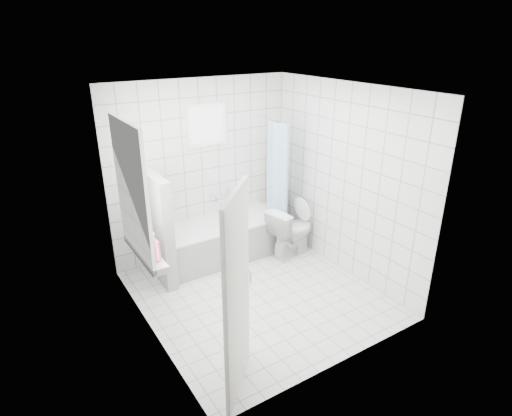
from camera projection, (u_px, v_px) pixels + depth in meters
ground at (257, 294)px, 5.57m from camera, size 3.00×3.00×0.00m
ceiling at (257, 89)px, 4.57m from camera, size 3.00×3.00×0.00m
wall_back at (202, 170)px, 6.24m from camera, size 2.80×0.02×2.60m
wall_front at (346, 253)px, 3.90m from camera, size 2.80×0.02×2.60m
wall_left at (142, 229)px, 4.38m from camera, size 0.02×3.00×2.60m
wall_right at (345, 181)px, 5.76m from camera, size 0.02×3.00×2.60m
window_left at (134, 192)px, 4.52m from camera, size 0.01×0.90×1.40m
window_back at (208, 125)px, 6.01m from camera, size 0.50×0.01×0.50m
window_sill at (145, 252)px, 4.82m from camera, size 0.18×1.02×0.08m
door at (237, 297)px, 3.78m from camera, size 0.58×0.61×2.00m
bathtub at (222, 240)px, 6.38m from camera, size 1.83×0.77×0.58m
partition_wall at (158, 228)px, 5.68m from camera, size 0.15×0.85×1.50m
tiled_ledge at (276, 218)px, 7.16m from camera, size 0.40×0.24×0.55m
toilet at (292, 231)px, 6.44m from camera, size 0.83×0.57×0.78m
curtain_rod at (272, 119)px, 6.13m from camera, size 0.02×0.80×0.02m
shower_curtain at (276, 181)px, 6.37m from camera, size 0.14×0.48×1.78m
tub_faucet at (216, 197)px, 6.48m from camera, size 0.18×0.06×0.06m
sill_bottles at (146, 240)px, 4.72m from camera, size 0.18×0.72×0.32m
ledge_bottles at (278, 197)px, 6.99m from camera, size 0.20×0.18×0.25m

